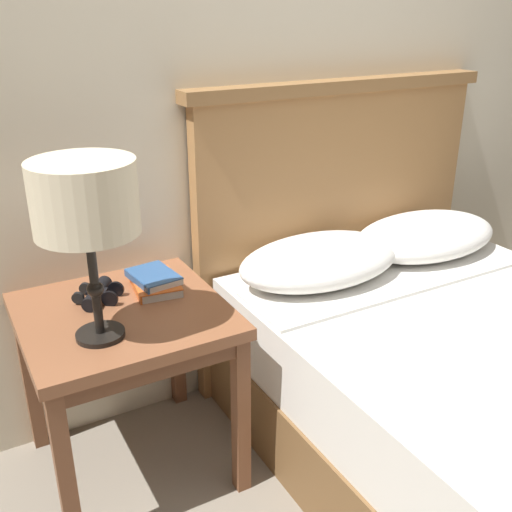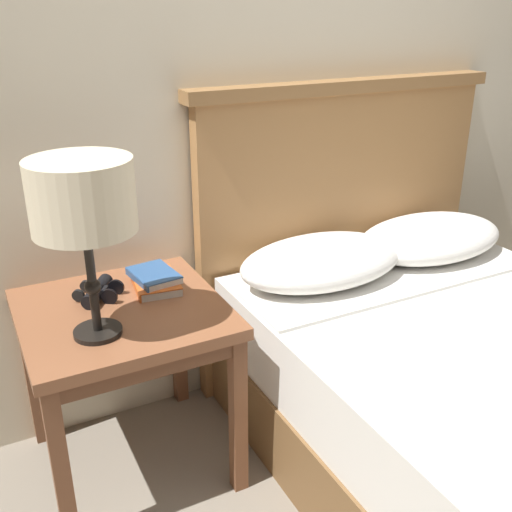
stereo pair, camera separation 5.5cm
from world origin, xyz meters
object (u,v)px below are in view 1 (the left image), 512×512
Objects in this scene: nightstand at (124,332)px; binoculars_pair at (98,293)px; book_stacked_on_top at (153,277)px; book_on_nightstand at (154,284)px; table_lamp at (85,202)px.

nightstand is 3.68× the size of binoculars_pair.
binoculars_pair is at bearing 179.12° from book_stacked_on_top.
book_on_nightstand is 0.03m from book_stacked_on_top.
book_stacked_on_top is at bearing -0.88° from binoculars_pair.
book_on_nightstand is at bearing 32.95° from nightstand.
table_lamp is 2.65× the size of book_stacked_on_top.
nightstand is at bearing -146.49° from book_stacked_on_top.
binoculars_pair is (-0.18, 0.00, 0.01)m from book_on_nightstand.
table_lamp is at bearing -103.92° from binoculars_pair.
nightstand is at bearing 52.04° from table_lamp.
nightstand is 0.19m from book_stacked_on_top.
book_stacked_on_top is at bearing 33.51° from nightstand.
book_stacked_on_top is at bearing 42.75° from table_lamp.
table_lamp is at bearing -137.58° from book_on_nightstand.
table_lamp reaches higher than binoculars_pair.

